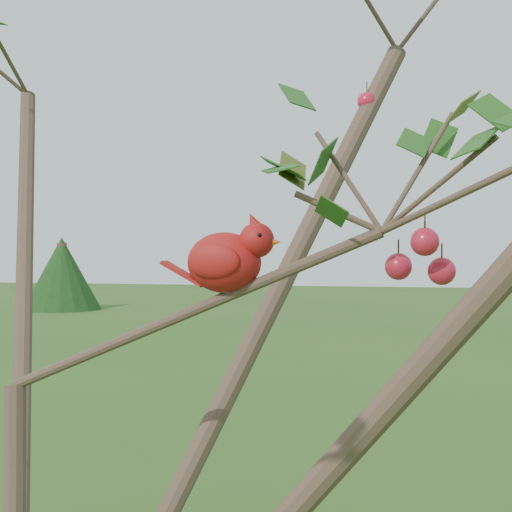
{
  "coord_description": "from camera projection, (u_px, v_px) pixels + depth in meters",
  "views": [
    {
      "loc": [
        0.61,
        -1.07,
        2.18
      ],
      "look_at": [
        0.36,
        0.07,
        2.16
      ],
      "focal_mm": 55.0,
      "sensor_mm": 36.0,
      "label": 1
    }
  ],
  "objects": [
    {
      "name": "crabapple_tree",
      "position": [
        18.0,
        286.0,
        1.15
      ],
      "size": [
        2.35,
        2.05,
        2.95
      ],
      "color": "#3B291F",
      "rests_on": "ground"
    },
    {
      "name": "cardinal",
      "position": [
        228.0,
        259.0,
        1.18
      ],
      "size": [
        0.19,
        0.1,
        0.13
      ],
      "rotation": [
        0.0,
        0.0,
        -0.07
      ],
      "color": "#B21D0F",
      "rests_on": "ground"
    }
  ]
}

